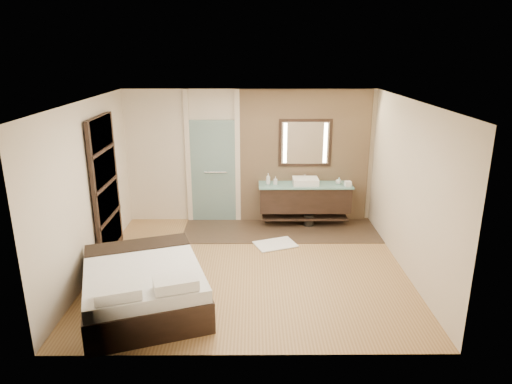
{
  "coord_description": "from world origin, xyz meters",
  "views": [
    {
      "loc": [
        0.06,
        -6.78,
        3.42
      ],
      "look_at": [
        0.11,
        0.6,
        1.11
      ],
      "focal_mm": 32.0,
      "sensor_mm": 36.0,
      "label": 1
    }
  ],
  "objects_px": {
    "vanity": "(305,198)",
    "bed": "(144,286)",
    "waste_bin": "(309,220)",
    "mirror_unit": "(305,143)"
  },
  "relations": [
    {
      "from": "waste_bin",
      "to": "mirror_unit",
      "type": "bearing_deg",
      "value": 106.15
    },
    {
      "from": "mirror_unit",
      "to": "waste_bin",
      "type": "xyz_separation_m",
      "value": [
        0.09,
        -0.31,
        -1.52
      ]
    },
    {
      "from": "waste_bin",
      "to": "bed",
      "type": "bearing_deg",
      "value": -131.31
    },
    {
      "from": "vanity",
      "to": "bed",
      "type": "distance_m",
      "value": 4.01
    },
    {
      "from": "vanity",
      "to": "waste_bin",
      "type": "relative_size",
      "value": 7.39
    },
    {
      "from": "bed",
      "to": "waste_bin",
      "type": "relative_size",
      "value": 9.34
    },
    {
      "from": "vanity",
      "to": "waste_bin",
      "type": "bearing_deg",
      "value": -37.46
    },
    {
      "from": "bed",
      "to": "mirror_unit",
      "type": "bearing_deg",
      "value": 34.1
    },
    {
      "from": "mirror_unit",
      "to": "waste_bin",
      "type": "bearing_deg",
      "value": -73.85
    },
    {
      "from": "bed",
      "to": "vanity",
      "type": "bearing_deg",
      "value": 32.01
    }
  ]
}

